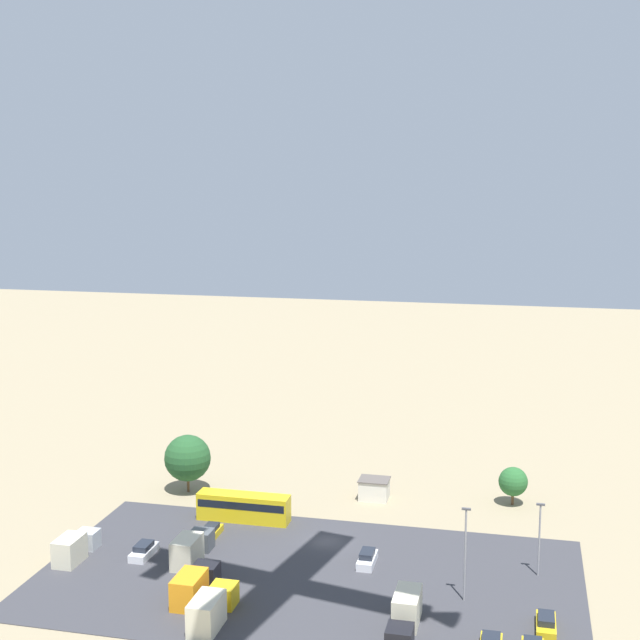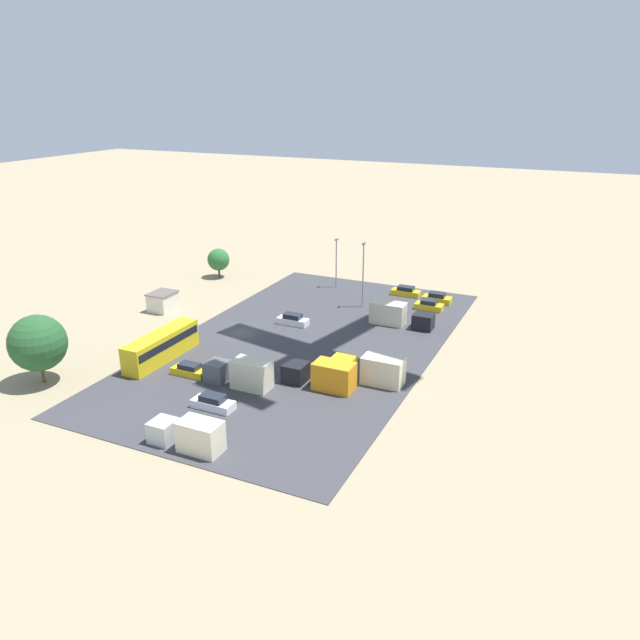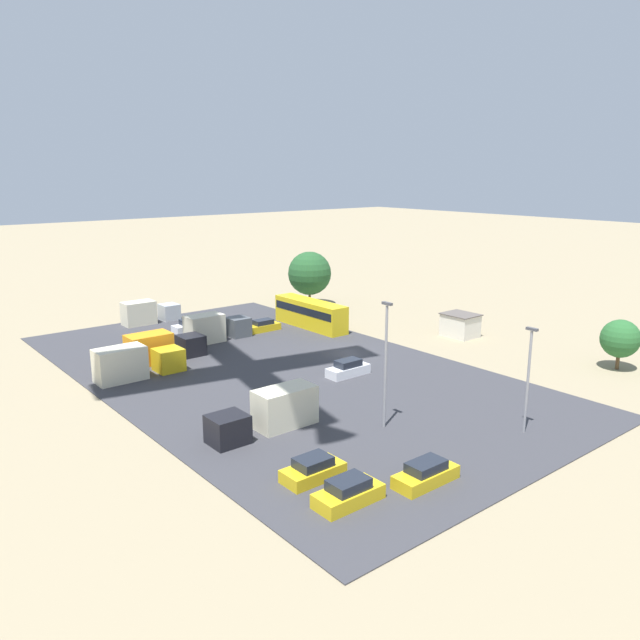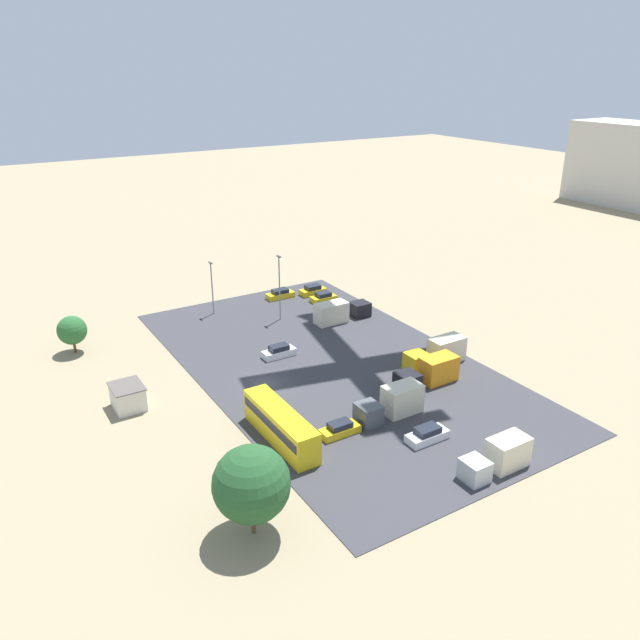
# 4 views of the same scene
# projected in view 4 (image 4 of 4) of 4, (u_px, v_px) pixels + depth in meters

# --- Properties ---
(ground_plane) EXTENTS (400.00, 400.00, 0.00)m
(ground_plane) POSITION_uv_depth(u_px,v_px,m) (264.00, 384.00, 73.86)
(ground_plane) COLOR gray
(parking_lot_surface) EXTENTS (57.57, 32.45, 0.08)m
(parking_lot_surface) POSITION_uv_depth(u_px,v_px,m) (332.00, 365.00, 78.47)
(parking_lot_surface) COLOR #38383D
(parking_lot_surface) RESTS_ON ground
(shed_building) EXTENTS (3.99, 3.37, 2.75)m
(shed_building) POSITION_uv_depth(u_px,v_px,m) (128.00, 397.00, 68.29)
(shed_building) COLOR silver
(shed_building) RESTS_ON ground
(bus) EXTENTS (11.54, 2.61, 3.40)m
(bus) POSITION_uv_depth(u_px,v_px,m) (281.00, 424.00, 62.12)
(bus) COLOR gold
(bus) RESTS_ON ground
(parked_car_0) EXTENTS (1.70, 4.25, 1.41)m
(parked_car_0) POSITION_uv_depth(u_px,v_px,m) (340.00, 429.00, 63.57)
(parked_car_0) COLOR gold
(parked_car_0) RESTS_ON ground
(parked_car_1) EXTENTS (1.81, 4.50, 1.48)m
(parked_car_1) POSITION_uv_depth(u_px,v_px,m) (280.00, 294.00, 100.32)
(parked_car_1) COLOR gold
(parked_car_1) RESTS_ON ground
(parked_car_2) EXTENTS (1.96, 4.08, 1.48)m
(parked_car_2) POSITION_uv_depth(u_px,v_px,m) (323.00, 298.00, 98.93)
(parked_car_2) COLOR gold
(parked_car_2) RESTS_ON ground
(parked_car_3) EXTENTS (1.94, 4.28, 1.56)m
(parked_car_3) POSITION_uv_depth(u_px,v_px,m) (313.00, 290.00, 101.92)
(parked_car_3) COLOR gold
(parked_car_3) RESTS_ON ground
(parked_car_4) EXTENTS (1.73, 4.37, 1.56)m
(parked_car_4) POSITION_uv_depth(u_px,v_px,m) (279.00, 352.00, 80.40)
(parked_car_4) COLOR silver
(parked_car_4) RESTS_ON ground
(parked_car_5) EXTENTS (1.86, 4.49, 1.50)m
(parked_car_5) POSITION_uv_depth(u_px,v_px,m) (427.00, 435.00, 62.56)
(parked_car_5) COLOR silver
(parked_car_5) RESTS_ON ground
(parked_truck_0) EXTENTS (2.59, 8.10, 3.06)m
(parked_truck_0) POSITION_uv_depth(u_px,v_px,m) (430.00, 372.00, 73.45)
(parked_truck_0) COLOR black
(parked_truck_0) RESTS_ON ground
(parked_truck_1) EXTENTS (2.41, 8.81, 3.03)m
(parked_truck_1) POSITION_uv_depth(u_px,v_px,m) (339.00, 312.00, 91.21)
(parked_truck_1) COLOR black
(parked_truck_1) RESTS_ON ground
(parked_truck_2) EXTENTS (2.50, 8.40, 3.17)m
(parked_truck_2) POSITION_uv_depth(u_px,v_px,m) (438.00, 353.00, 78.25)
(parked_truck_2) COLOR gold
(parked_truck_2) RESTS_ON ground
(parked_truck_3) EXTENTS (2.48, 7.74, 3.21)m
(parked_truck_3) POSITION_uv_depth(u_px,v_px,m) (393.00, 403.00, 66.70)
(parked_truck_3) COLOR #4C5156
(parked_truck_3) RESTS_ON ground
(parked_truck_4) EXTENTS (2.39, 7.26, 2.97)m
(parked_truck_4) POSITION_uv_depth(u_px,v_px,m) (499.00, 457.00, 57.77)
(parked_truck_4) COLOR #ADB2B7
(parked_truck_4) RESTS_ON ground
(tree_near_shed) EXTENTS (3.78, 3.78, 5.04)m
(tree_near_shed) POSITION_uv_depth(u_px,v_px,m) (72.00, 330.00, 80.76)
(tree_near_shed) COLOR brown
(tree_near_shed) RESTS_ON ground
(tree_apron_mid) EXTENTS (6.27, 6.27, 7.90)m
(tree_apron_mid) POSITION_uv_depth(u_px,v_px,m) (251.00, 484.00, 48.81)
(tree_apron_mid) COLOR brown
(tree_apron_mid) RESTS_ON ground
(light_pole_lot_centre) EXTENTS (0.90, 0.28, 9.77)m
(light_pole_lot_centre) POSITION_uv_depth(u_px,v_px,m) (279.00, 285.00, 90.18)
(light_pole_lot_centre) COLOR gray
(light_pole_lot_centre) RESTS_ON ground
(light_pole_lot_edge) EXTENTS (0.90, 0.28, 8.09)m
(light_pole_lot_edge) POSITION_uv_depth(u_px,v_px,m) (212.00, 285.00, 92.66)
(light_pole_lot_edge) COLOR gray
(light_pole_lot_edge) RESTS_ON ground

